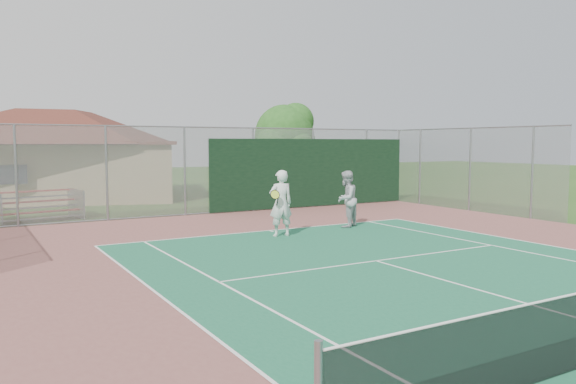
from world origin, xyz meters
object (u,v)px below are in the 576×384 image
Objects in this scene: clubhouse at (57,146)px; player_white_front at (281,204)px; bleachers at (37,205)px; tree at (286,136)px; player_grey_back at (346,200)px.

clubhouse is 7.06× the size of player_white_front.
player_white_front reaches higher than bleachers.
clubhouse reaches higher than tree.
tree is 2.41× the size of player_white_front.
bleachers is at bearing -170.63° from tree.
clubhouse is at bearing -95.13° from player_grey_back.
player_white_front is at bearing -58.36° from clubhouse.
clubhouse is 16.58m from player_white_front.
bleachers is 0.63× the size of tree.
tree is at bearing 0.33° from bleachers.
tree is (11.86, 1.96, 2.64)m from bleachers.
player_white_front is (-5.87, -9.84, -2.20)m from tree.
player_white_front is at bearing -120.81° from tree.
tree reaches higher than player_white_front.
bleachers is 11.51m from player_grey_back.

